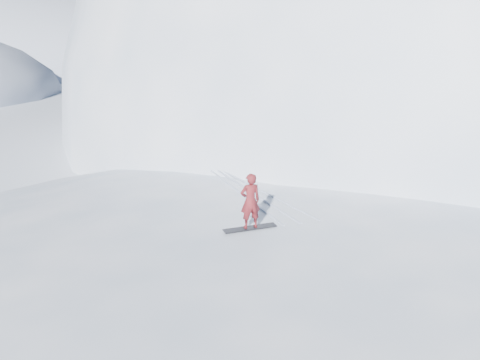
# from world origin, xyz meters

# --- Properties ---
(ground) EXTENTS (400.00, 400.00, 0.00)m
(ground) POSITION_xyz_m (0.00, 0.00, 0.00)
(ground) COLOR white
(ground) RESTS_ON ground
(near_ridge) EXTENTS (36.00, 28.00, 4.80)m
(near_ridge) POSITION_xyz_m (1.00, 3.00, 0.00)
(near_ridge) COLOR white
(near_ridge) RESTS_ON ground
(summit_peak) EXTENTS (60.00, 56.00, 56.00)m
(summit_peak) POSITION_xyz_m (22.00, 26.00, 0.00)
(summit_peak) COLOR white
(summit_peak) RESTS_ON ground
(peak_shoulder) EXTENTS (28.00, 24.00, 18.00)m
(peak_shoulder) POSITION_xyz_m (10.00, 20.00, 0.00)
(peak_shoulder) COLOR white
(peak_shoulder) RESTS_ON ground
(wind_bumps) EXTENTS (16.00, 14.40, 1.00)m
(wind_bumps) POSITION_xyz_m (-0.56, 2.12, 0.00)
(wind_bumps) COLOR white
(wind_bumps) RESTS_ON ground
(snowboard) EXTENTS (1.53, 0.36, 0.03)m
(snowboard) POSITION_xyz_m (-1.28, 2.78, 2.41)
(snowboard) COLOR black
(snowboard) RESTS_ON near_ridge
(snowboarder) EXTENTS (0.59, 0.40, 1.56)m
(snowboarder) POSITION_xyz_m (-1.28, 2.78, 3.21)
(snowboarder) COLOR maroon
(snowboarder) RESTS_ON snowboard
(board_tracks) EXTENTS (1.94, 5.96, 0.04)m
(board_tracks) POSITION_xyz_m (-0.30, 5.66, 2.42)
(board_tracks) COLOR silver
(board_tracks) RESTS_ON ground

